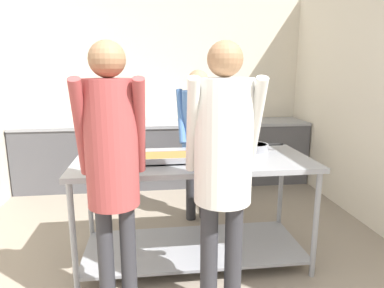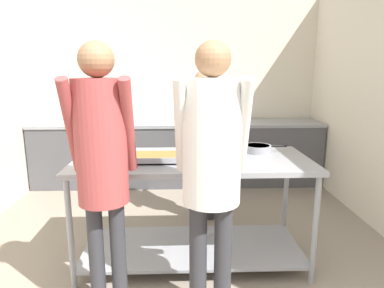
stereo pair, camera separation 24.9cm
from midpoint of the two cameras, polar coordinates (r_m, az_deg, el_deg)
The scene contains 11 objects.
wall_rear at distance 5.16m, azimuth -1.02°, elevation 9.05°, with size 4.19×0.06×2.65m.
back_counter at distance 4.92m, azimuth -0.90°, elevation -1.45°, with size 4.03×0.65×0.89m.
serving_counter at distance 2.88m, azimuth 2.58°, elevation -8.17°, with size 1.92×0.83×0.91m.
plate_stack at distance 2.57m, azimuth -11.56°, elevation -3.35°, with size 0.23×0.23×0.06m.
serving_tray_vegetables at distance 2.72m, azimuth -3.00°, elevation -2.32°, with size 0.46×0.27×0.05m.
serving_tray_roast at distance 2.70m, azimuth 6.49°, elevation -2.52°, with size 0.36×0.31×0.05m.
sauce_pan at distance 3.08m, azimuth 13.18°, elevation -0.71°, with size 0.38×0.24×0.06m.
guest_serving_left at distance 2.10m, azimuth -11.58°, elevation -1.69°, with size 0.42×0.36×1.79m.
guest_serving_right at distance 2.08m, azimuth 6.74°, elevation -2.07°, with size 0.47×0.36×1.79m.
cook_behind_counter at distance 3.60m, azimuth 4.03°, elevation 2.39°, with size 0.44×0.34×1.62m.
water_bottle at distance 4.90m, azimuth 2.26°, elevation 5.10°, with size 0.07×0.07×0.25m.
Camera 2 is at (0.02, -0.98, 1.63)m, focal length 32.00 mm.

